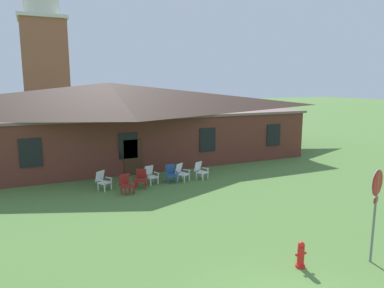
{
  "coord_description": "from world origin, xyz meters",
  "views": [
    {
      "loc": [
        -4.98,
        -5.14,
        5.32
      ],
      "look_at": [
        1.4,
        8.84,
        2.66
      ],
      "focal_mm": 33.18,
      "sensor_mm": 36.0,
      "label": 1
    }
  ],
  "objects_px": {
    "lawn_chair_near_door": "(126,184)",
    "lawn_chair_right_end": "(171,173)",
    "lawn_chair_left_end": "(141,178)",
    "lawn_chair_under_eave": "(200,170)",
    "lawn_chair_by_porch": "(103,180)",
    "lawn_chair_middle": "(151,175)",
    "fire_hydrant": "(301,255)",
    "lawn_chair_far_side": "(182,172)",
    "stop_sign": "(376,197)"
  },
  "relations": [
    {
      "from": "lawn_chair_middle",
      "to": "lawn_chair_under_eave",
      "type": "distance_m",
      "value": 2.86
    },
    {
      "from": "lawn_chair_under_eave",
      "to": "fire_hydrant",
      "type": "relative_size",
      "value": 1.21
    },
    {
      "from": "lawn_chair_by_porch",
      "to": "lawn_chair_right_end",
      "type": "bearing_deg",
      "value": -1.58
    },
    {
      "from": "lawn_chair_near_door",
      "to": "lawn_chair_right_end",
      "type": "distance_m",
      "value": 2.9
    },
    {
      "from": "lawn_chair_left_end",
      "to": "lawn_chair_far_side",
      "type": "relative_size",
      "value": 1.0
    },
    {
      "from": "lawn_chair_by_porch",
      "to": "fire_hydrant",
      "type": "relative_size",
      "value": 1.21
    },
    {
      "from": "lawn_chair_left_end",
      "to": "lawn_chair_far_side",
      "type": "distance_m",
      "value": 2.43
    },
    {
      "from": "lawn_chair_middle",
      "to": "lawn_chair_right_end",
      "type": "bearing_deg",
      "value": -8.32
    },
    {
      "from": "stop_sign",
      "to": "fire_hydrant",
      "type": "bearing_deg",
      "value": 163.8
    },
    {
      "from": "lawn_chair_middle",
      "to": "lawn_chair_under_eave",
      "type": "xyz_separation_m",
      "value": [
        2.85,
        -0.24,
        0.0
      ]
    },
    {
      "from": "lawn_chair_by_porch",
      "to": "lawn_chair_near_door",
      "type": "bearing_deg",
      "value": -50.77
    },
    {
      "from": "stop_sign",
      "to": "lawn_chair_under_eave",
      "type": "xyz_separation_m",
      "value": [
        -0.57,
        10.57,
        -1.54
      ]
    },
    {
      "from": "lawn_chair_near_door",
      "to": "lawn_chair_right_end",
      "type": "bearing_deg",
      "value": 20.6
    },
    {
      "from": "lawn_chair_middle",
      "to": "fire_hydrant",
      "type": "relative_size",
      "value": 1.21
    },
    {
      "from": "stop_sign",
      "to": "lawn_chair_right_end",
      "type": "relative_size",
      "value": 2.99
    },
    {
      "from": "lawn_chair_right_end",
      "to": "fire_hydrant",
      "type": "relative_size",
      "value": 1.21
    },
    {
      "from": "stop_sign",
      "to": "lawn_chair_far_side",
      "type": "height_order",
      "value": "stop_sign"
    },
    {
      "from": "fire_hydrant",
      "to": "lawn_chair_by_porch",
      "type": "bearing_deg",
      "value": 110.61
    },
    {
      "from": "stop_sign",
      "to": "lawn_chair_left_end",
      "type": "xyz_separation_m",
      "value": [
        -4.1,
        10.27,
        -1.54
      ]
    },
    {
      "from": "lawn_chair_by_porch",
      "to": "lawn_chair_right_end",
      "type": "height_order",
      "value": "same"
    },
    {
      "from": "lawn_chair_near_door",
      "to": "lawn_chair_middle",
      "type": "bearing_deg",
      "value": 36.15
    },
    {
      "from": "lawn_chair_right_end",
      "to": "fire_hydrant",
      "type": "distance_m",
      "value": 10.02
    },
    {
      "from": "lawn_chair_left_end",
      "to": "lawn_chair_by_porch",
      "type": "bearing_deg",
      "value": 165.87
    },
    {
      "from": "lawn_chair_right_end",
      "to": "lawn_chair_under_eave",
      "type": "xyz_separation_m",
      "value": [
        1.75,
        -0.07,
        0.0
      ]
    },
    {
      "from": "stop_sign",
      "to": "lawn_chair_middle",
      "type": "bearing_deg",
      "value": 107.57
    },
    {
      "from": "lawn_chair_middle",
      "to": "lawn_chair_under_eave",
      "type": "bearing_deg",
      "value": -4.72
    },
    {
      "from": "lawn_chair_near_door",
      "to": "lawn_chair_left_end",
      "type": "relative_size",
      "value": 1.0
    },
    {
      "from": "stop_sign",
      "to": "lawn_chair_by_porch",
      "type": "relative_size",
      "value": 2.99
    },
    {
      "from": "lawn_chair_by_porch",
      "to": "lawn_chair_right_end",
      "type": "distance_m",
      "value": 3.63
    },
    {
      "from": "lawn_chair_near_door",
      "to": "fire_hydrant",
      "type": "relative_size",
      "value": 1.21
    },
    {
      "from": "stop_sign",
      "to": "lawn_chair_near_door",
      "type": "relative_size",
      "value": 2.99
    },
    {
      "from": "lawn_chair_left_end",
      "to": "lawn_chair_under_eave",
      "type": "bearing_deg",
      "value": 4.73
    },
    {
      "from": "lawn_chair_middle",
      "to": "lawn_chair_right_end",
      "type": "distance_m",
      "value": 1.11
    },
    {
      "from": "lawn_chair_near_door",
      "to": "fire_hydrant",
      "type": "bearing_deg",
      "value": -72.19
    },
    {
      "from": "lawn_chair_by_porch",
      "to": "lawn_chair_far_side",
      "type": "relative_size",
      "value": 1.0
    },
    {
      "from": "lawn_chair_left_end",
      "to": "lawn_chair_right_end",
      "type": "height_order",
      "value": "same"
    },
    {
      "from": "lawn_chair_left_end",
      "to": "lawn_chair_under_eave",
      "type": "relative_size",
      "value": 1.0
    },
    {
      "from": "lawn_chair_far_side",
      "to": "lawn_chair_by_porch",
      "type": "bearing_deg",
      "value": 178.36
    },
    {
      "from": "lawn_chair_middle",
      "to": "lawn_chair_by_porch",
      "type": "bearing_deg",
      "value": -178.63
    },
    {
      "from": "stop_sign",
      "to": "lawn_chair_far_side",
      "type": "xyz_separation_m",
      "value": [
        -1.7,
        10.62,
        -1.54
      ]
    },
    {
      "from": "lawn_chair_left_end",
      "to": "lawn_chair_middle",
      "type": "bearing_deg",
      "value": 37.83
    },
    {
      "from": "stop_sign",
      "to": "lawn_chair_near_door",
      "type": "distance_m",
      "value": 10.97
    },
    {
      "from": "lawn_chair_right_end",
      "to": "lawn_chair_left_end",
      "type": "bearing_deg",
      "value": -168.35
    },
    {
      "from": "lawn_chair_middle",
      "to": "lawn_chair_right_end",
      "type": "relative_size",
      "value": 1.0
    },
    {
      "from": "stop_sign",
      "to": "lawn_chair_near_door",
      "type": "xyz_separation_m",
      "value": [
        -5.04,
        9.62,
        -1.54
      ]
    },
    {
      "from": "stop_sign",
      "to": "lawn_chair_far_side",
      "type": "bearing_deg",
      "value": 99.08
    },
    {
      "from": "fire_hydrant",
      "to": "stop_sign",
      "type": "bearing_deg",
      "value": -16.2
    },
    {
      "from": "lawn_chair_far_side",
      "to": "fire_hydrant",
      "type": "xyz_separation_m",
      "value": [
        -0.45,
        -9.99,
        -0.12
      ]
    },
    {
      "from": "lawn_chair_middle",
      "to": "lawn_chair_far_side",
      "type": "xyz_separation_m",
      "value": [
        1.72,
        -0.18,
        0.0
      ]
    },
    {
      "from": "lawn_chair_middle",
      "to": "lawn_chair_under_eave",
      "type": "height_order",
      "value": "same"
    }
  ]
}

